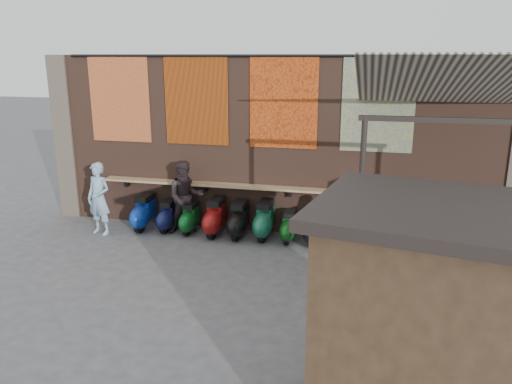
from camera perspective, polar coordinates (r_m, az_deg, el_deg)
ground at (r=9.48m, az=-1.61°, el=-9.52°), size 70.00×70.00×0.00m
brick_wall at (r=11.41m, az=1.79°, el=5.32°), size 10.00×0.40×4.00m
pier_left at (r=13.42m, az=-20.64°, el=5.87°), size 0.50×0.50×4.00m
eating_counter at (r=11.25m, az=1.38°, el=0.48°), size 8.00×0.32×0.05m
shelf_box at (r=10.96m, az=11.03°, el=0.65°), size 0.55×0.32×0.27m
tapestry_redgold at (r=12.30m, az=-15.33°, el=10.22°), size 1.50×0.02×2.00m
tapestry_sun at (r=11.52m, az=-6.84°, el=10.34°), size 1.50×0.02×2.00m
tapestry_orange at (r=11.00m, az=3.16°, el=10.19°), size 1.50×0.02×2.00m
tapestry_multi at (r=10.83m, az=13.78°, el=9.70°), size 1.50×0.02×2.00m
hang_rail at (r=11.00m, az=1.63°, el=15.32°), size 9.50×0.06×0.06m
scooter_stool_0 at (r=12.06m, az=-12.65°, el=-2.30°), size 0.38×0.85×0.81m
scooter_stool_1 at (r=11.87m, az=-10.01°, el=-2.70°), size 0.34×0.75×0.71m
scooter_stool_2 at (r=11.64m, az=-7.55°, el=-2.98°), size 0.33×0.74×0.70m
scooter_stool_3 at (r=11.42m, az=-4.67°, el=-2.91°), size 0.40×0.88×0.84m
scooter_stool_4 at (r=11.25m, az=-1.98°, el=-3.23°), size 0.38×0.85×0.80m
scooter_stool_5 at (r=11.18m, az=1.00°, el=-3.23°), size 0.40×0.89×0.85m
scooter_stool_6 at (r=11.05m, az=3.77°, el=-3.98°), size 0.32×0.71×0.67m
scooter_stool_7 at (r=10.95m, az=6.56°, el=-3.90°), size 0.37×0.83×0.79m
scooter_stool_8 at (r=10.92m, az=9.69°, el=-4.22°), size 0.35×0.78×0.74m
diner_left at (r=11.91m, az=-17.51°, el=-0.72°), size 0.68×0.53×1.67m
diner_right at (r=11.52m, az=-8.04°, el=-0.60°), size 1.03×0.94×1.70m
shopper_navy at (r=8.42m, az=19.93°, el=-6.84°), size 1.18×0.96×1.88m
shopper_tan at (r=10.02m, az=19.75°, el=-3.76°), size 0.94×1.00×1.72m
market_stall at (r=5.54m, az=20.60°, el=-15.33°), size 2.61×2.15×2.51m
stall_roof at (r=5.02m, az=22.01°, el=-2.22°), size 2.94×2.46×0.12m
stall_sign at (r=6.11m, az=21.75°, el=-6.58°), size 1.19×0.27×0.50m
stall_shelf at (r=6.49m, az=20.94°, el=-14.03°), size 1.91×0.47×0.06m
awning_canvas at (r=9.31m, az=21.56°, el=11.61°), size 3.20×3.28×0.97m
awning_ledger at (r=10.87m, az=20.63°, el=14.22°), size 3.30×0.08×0.12m
awning_header at (r=7.87m, az=22.68°, el=7.54°), size 3.00×0.08×0.08m
awning_post_left at (r=8.09m, az=11.75°, el=-2.53°), size 0.09×0.09×3.10m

